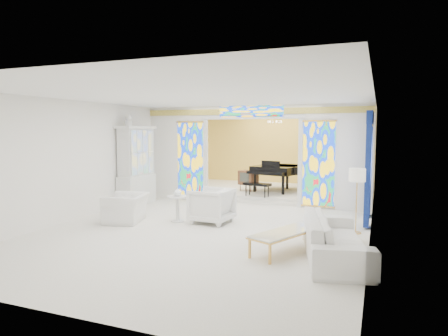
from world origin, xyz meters
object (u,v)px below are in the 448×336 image
at_px(armchair_right, 212,205).
at_px(grand_piano, 282,170).
at_px(coffee_table, 289,232).
at_px(tv_console, 248,178).
at_px(china_cabinet, 136,166).
at_px(armchair_left, 126,208).
at_px(sofa, 335,237).

height_order(armchair_right, grand_piano, grand_piano).
xyz_separation_m(coffee_table, tv_console, (-2.64, 5.72, 0.27)).
xyz_separation_m(china_cabinet, coffee_table, (5.32, -3.01, -0.80)).
height_order(armchair_left, grand_piano, grand_piano).
height_order(coffee_table, grand_piano, grand_piano).
height_order(sofa, coffee_table, sofa).
xyz_separation_m(china_cabinet, armchair_right, (3.07, -1.40, -0.74)).
bearing_deg(grand_piano, china_cabinet, -127.12).
relative_size(armchair_left, coffee_table, 0.57).
distance_m(armchair_right, coffee_table, 2.77).
bearing_deg(grand_piano, tv_console, -143.14).
bearing_deg(tv_console, armchair_right, -63.24).
distance_m(china_cabinet, tv_console, 3.85).
bearing_deg(tv_console, coffee_table, -43.77).
height_order(armchair_right, sofa, armchair_right).
bearing_deg(china_cabinet, sofa, -26.69).
relative_size(armchair_right, grand_piano, 0.34).
xyz_separation_m(china_cabinet, sofa, (6.17, -3.10, -0.80)).
bearing_deg(sofa, tv_console, 17.93).
height_order(armchair_left, tv_console, tv_console).
relative_size(grand_piano, tv_console, 3.89).
xyz_separation_m(coffee_table, grand_piano, (-1.57, 6.20, 0.53)).
xyz_separation_m(grand_piano, tv_console, (-1.07, -0.48, -0.26)).
height_order(china_cabinet, coffee_table, china_cabinet).
bearing_deg(grand_piano, armchair_right, -86.00).
xyz_separation_m(china_cabinet, armchair_left, (1.07, -2.09, -0.83)).
xyz_separation_m(china_cabinet, grand_piano, (3.75, 3.19, -0.27)).
relative_size(china_cabinet, tv_console, 3.84).
bearing_deg(armchair_right, armchair_left, -66.35).
bearing_deg(sofa, china_cabinet, 50.31).
distance_m(armchair_right, grand_piano, 4.67).
bearing_deg(china_cabinet, armchair_right, -24.53).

